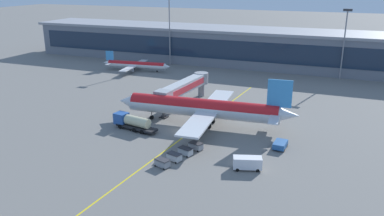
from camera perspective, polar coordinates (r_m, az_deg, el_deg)
The scene contains 15 objects.
ground_plane at distance 86.88m, azimuth -1.85°, elevation -3.30°, with size 700.00×700.00×0.00m, color slate.
apron_lead_in_line at distance 87.62m, azimuth 0.33°, elevation -3.10°, with size 0.30×80.00×0.01m, color yellow.
terminal_building at distance 152.57m, azimuth 13.45°, elevation 8.34°, with size 212.29×22.36×13.70m.
main_airliner at distance 88.70m, azimuth 1.70°, elevation 0.00°, with size 42.27×33.46×11.92m.
jet_bridge at distance 102.62m, azimuth -1.00°, elevation 3.14°, with size 5.91×24.28×6.82m.
fuel_tanker at distance 87.97m, azimuth -8.65°, elevation -2.01°, with size 11.07×4.38×3.25m.
pushback_tug at distance 79.67m, azimuth 12.71°, elevation -5.17°, with size 2.53×3.94×1.40m.
crew_van at distance 70.08m, azimuth 8.15°, elevation -7.84°, with size 5.40×3.52×2.30m.
baggage_cart_0 at distance 70.65m, azimuth -4.34°, elevation -7.96°, with size 2.99×2.28×1.48m.
baggage_cart_1 at distance 72.75m, azimuth -2.60°, elevation -7.11°, with size 2.99×2.28×1.48m.
baggage_cart_2 at distance 74.93m, azimuth -0.96°, elevation -6.30°, with size 2.99×2.28×1.48m.
baggage_cart_3 at distance 77.19m, azimuth 0.58°, elevation -5.53°, with size 2.99×2.28×1.48m.
commuter_jet_far at distance 144.50m, azimuth -8.14°, elevation 6.25°, with size 26.22×20.87×6.76m.
apron_light_mast_0 at distance 138.26m, azimuth 21.27°, elevation 9.37°, with size 2.80×0.50×22.88m.
apron_light_mast_1 at distance 152.05m, azimuth -3.29°, elevation 11.76°, with size 2.80×0.50×25.36m.
Camera 1 is at (32.42, -73.98, 31.99)m, focal length 36.70 mm.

